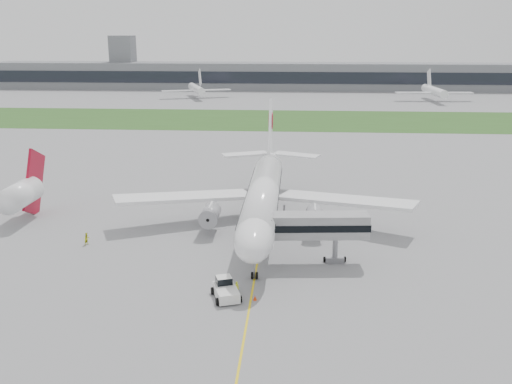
# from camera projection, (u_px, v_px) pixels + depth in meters

# --- Properties ---
(ground) EXTENTS (600.00, 600.00, 0.00)m
(ground) POSITION_uv_depth(u_px,v_px,m) (262.00, 238.00, 86.35)
(ground) COLOR #949497
(ground) RESTS_ON ground
(apron_markings) EXTENTS (70.00, 70.00, 0.04)m
(apron_markings) POSITION_uv_depth(u_px,v_px,m) (260.00, 250.00, 81.55)
(apron_markings) COLOR yellow
(apron_markings) RESTS_ON ground
(grass_strip) EXTENTS (600.00, 50.00, 0.02)m
(grass_strip) POSITION_uv_depth(u_px,v_px,m) (282.00, 120.00, 201.55)
(grass_strip) COLOR #2E541F
(grass_strip) RESTS_ON ground
(terminal_building) EXTENTS (320.00, 22.30, 14.00)m
(terminal_building) POSITION_uv_depth(u_px,v_px,m) (288.00, 76.00, 305.13)
(terminal_building) COLOR slate
(terminal_building) RESTS_ON ground
(control_tower) EXTENTS (12.00, 12.00, 56.00)m
(control_tower) POSITION_uv_depth(u_px,v_px,m) (125.00, 88.00, 315.18)
(control_tower) COLOR slate
(control_tower) RESTS_ON ground
(airliner) EXTENTS (48.13, 53.95, 17.88)m
(airliner) POSITION_uv_depth(u_px,v_px,m) (264.00, 193.00, 89.49)
(airliner) COLOR white
(airliner) RESTS_ON ground
(pushback_tug) EXTENTS (4.05, 4.94, 2.24)m
(pushback_tug) POSITION_uv_depth(u_px,v_px,m) (225.00, 289.00, 66.72)
(pushback_tug) COLOR white
(pushback_tug) RESTS_ON ground
(jet_bridge) EXTENTS (15.52, 5.66, 7.19)m
(jet_bridge) POSITION_uv_depth(u_px,v_px,m) (306.00, 226.00, 75.14)
(jet_bridge) COLOR #A1A1A3
(jet_bridge) RESTS_ON ground
(safety_cone_left) EXTENTS (0.42, 0.42, 0.58)m
(safety_cone_left) POSITION_uv_depth(u_px,v_px,m) (230.00, 290.00, 68.15)
(safety_cone_left) COLOR red
(safety_cone_left) RESTS_ON ground
(safety_cone_right) EXTENTS (0.45, 0.45, 0.62)m
(safety_cone_right) POSITION_uv_depth(u_px,v_px,m) (255.00, 298.00, 66.14)
(safety_cone_right) COLOR red
(safety_cone_right) RESTS_ON ground
(ground_crew_near) EXTENTS (0.61, 0.44, 1.55)m
(ground_crew_near) POSITION_uv_depth(u_px,v_px,m) (237.00, 287.00, 67.77)
(ground_crew_near) COLOR #F0FF2A
(ground_crew_near) RESTS_ON ground
(ground_crew_far) EXTENTS (1.01, 1.10, 1.83)m
(ground_crew_far) POSITION_uv_depth(u_px,v_px,m) (87.00, 239.00, 83.21)
(ground_crew_far) COLOR gold
(ground_crew_far) RESTS_ON ground
(neighbor_aircraft) EXTENTS (4.19, 14.48, 11.87)m
(neighbor_aircraft) POSITION_uv_depth(u_px,v_px,m) (22.00, 193.00, 92.84)
(neighbor_aircraft) COLOR #9F091F
(neighbor_aircraft) RESTS_ON ground
(distant_aircraft_left) EXTENTS (39.81, 37.47, 12.33)m
(distant_aircraft_left) POSITION_uv_depth(u_px,v_px,m) (197.00, 98.00, 267.38)
(distant_aircraft_left) COLOR white
(distant_aircraft_left) RESTS_ON ground
(distant_aircraft_right) EXTENTS (35.67, 31.88, 13.04)m
(distant_aircraft_right) POSITION_uv_depth(u_px,v_px,m) (433.00, 101.00, 255.18)
(distant_aircraft_right) COLOR white
(distant_aircraft_right) RESTS_ON ground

